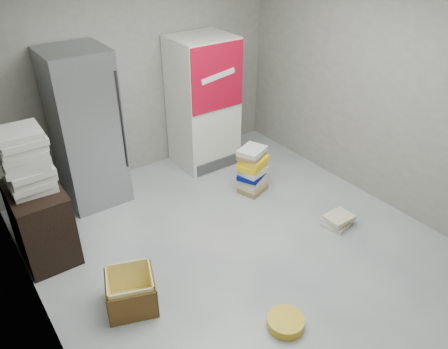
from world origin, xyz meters
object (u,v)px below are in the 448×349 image
object	(u,v)px
steel_fridge	(86,129)
coke_cooler	(203,103)
wood_shelf	(42,222)
phonebook_stack_main	(252,170)
cardboard_box	(131,293)

from	to	relation	value
steel_fridge	coke_cooler	distance (m)	1.65
wood_shelf	phonebook_stack_main	world-z (taller)	wood_shelf
coke_cooler	wood_shelf	world-z (taller)	coke_cooler
coke_cooler	cardboard_box	size ratio (longest dim) A/B	3.20
wood_shelf	phonebook_stack_main	bearing A→B (deg)	-7.17
coke_cooler	wood_shelf	xyz separation A→B (m)	(-2.48, -0.72, -0.50)
phonebook_stack_main	cardboard_box	world-z (taller)	phonebook_stack_main
wood_shelf	coke_cooler	bearing A→B (deg)	16.28
coke_cooler	wood_shelf	bearing A→B (deg)	-163.72
phonebook_stack_main	wood_shelf	bearing A→B (deg)	150.04
coke_cooler	cardboard_box	world-z (taller)	coke_cooler
steel_fridge	wood_shelf	xyz separation A→B (m)	(-0.83, -0.73, -0.55)
coke_cooler	steel_fridge	bearing A→B (deg)	179.82
coke_cooler	wood_shelf	size ratio (longest dim) A/B	2.25
steel_fridge	cardboard_box	world-z (taller)	steel_fridge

